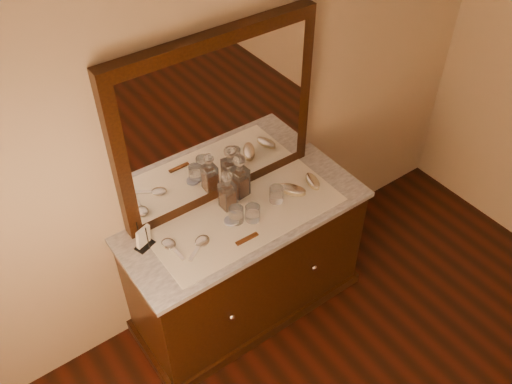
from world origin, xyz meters
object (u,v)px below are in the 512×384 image
Objects in this scene: decanter_right at (240,179)px; hand_mirror_inner at (201,243)px; pin_dish at (231,221)px; napkin_rack at (144,238)px; decanter_left at (228,193)px; hand_mirror_outer at (170,245)px; mirror_frame at (218,121)px; brush_far at (313,181)px; dresser_cabinet at (247,265)px; brush_near at (292,190)px; comb at (247,239)px.

hand_mirror_inner is at bearing -152.69° from decanter_right.
pin_dish is 0.40× the size of hand_mirror_inner.
decanter_left is (0.52, -0.01, 0.04)m from napkin_rack.
hand_mirror_outer and hand_mirror_inner have the same top height.
mirror_frame is 7.57× the size of napkin_rack.
mirror_frame is 7.70× the size of brush_far.
pin_dish reaches higher than dresser_cabinet.
decanter_right is 0.56m from hand_mirror_outer.
decanter_right is 1.60× the size of brush_near.
brush_far is 0.83× the size of hand_mirror_outer.
hand_mirror_inner is (0.14, -0.08, 0.00)m from hand_mirror_outer.
mirror_frame is 0.70m from hand_mirror_outer.
decanter_left reaches higher than hand_mirror_inner.
napkin_rack is 0.90m from brush_near.
pin_dish is 0.42× the size of brush_near.
decanter_left reaches higher than hand_mirror_outer.
comb is at bearing -27.69° from hand_mirror_inner.
comb is at bearing -28.63° from hand_mirror_outer.
mirror_frame is at bearing 72.12° from decanter_left.
brush_far is at bearing -24.89° from decanter_right.
decanter_right is at bearing 3.35° from napkin_rack.
hand_mirror_outer is at bearing -155.71° from mirror_frame.
napkin_rack is 0.30m from hand_mirror_inner.
hand_mirror_inner is at bearing -172.16° from dresser_cabinet.
comb is 0.41m from hand_mirror_outer.
brush_near reaches higher than dresser_cabinet.
mirror_frame reaches higher than hand_mirror_inner.
comb is (-0.10, -0.40, -0.49)m from mirror_frame.
brush_far is at bearing -3.11° from dresser_cabinet.
brush_near reaches higher than hand_mirror_inner.
napkin_rack is at bearing 167.91° from dresser_cabinet.
pin_dish is 0.26× the size of decanter_right.
dresser_cabinet is 0.56m from decanter_left.
hand_mirror_outer is 1.00× the size of hand_mirror_inner.
dresser_cabinet is 0.49m from comb.
decanter_left is 0.90× the size of decanter_right.
brush_near is at bearing -38.64° from mirror_frame.
brush_near is (0.37, -0.13, -0.08)m from decanter_left.
decanter_left is at bearing 111.01° from dresser_cabinet.
pin_dish is 0.55× the size of comb.
decanter_right reaches higher than brush_far.
decanter_left is (0.06, 0.11, 0.09)m from pin_dish.
dresser_cabinet is 7.45× the size of hand_mirror_outer.
decanter_right is at bearing 62.32° from comb.
napkin_rack is (-0.57, -0.12, -0.44)m from mirror_frame.
mirror_frame is at bearing 141.36° from brush_near.
hand_mirror_outer is (-0.53, -0.12, -0.10)m from decanter_right.
comb is 0.73× the size of hand_mirror_inner.
decanter_left is at bearing 63.28° from pin_dish.
hand_mirror_outer is at bearing -167.15° from decanter_right.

